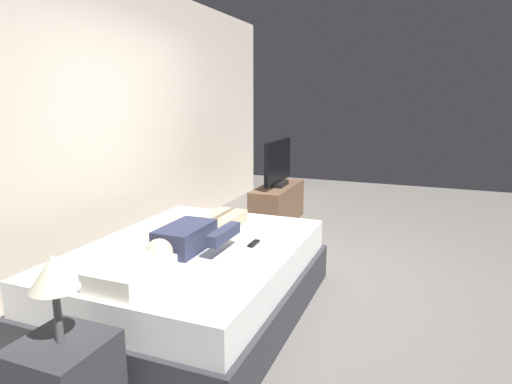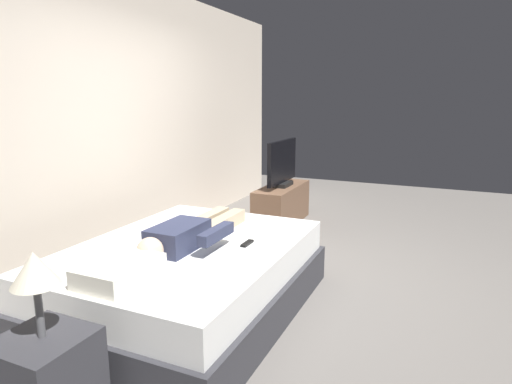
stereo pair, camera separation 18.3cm
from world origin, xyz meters
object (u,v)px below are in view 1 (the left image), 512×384
(pillow, at_px, (131,273))
(person, at_px, (196,234))
(bed, at_px, (194,280))
(tv, at_px, (278,164))
(remote, at_px, (254,243))
(tv_stand, at_px, (277,205))
(lamp, at_px, (54,274))

(pillow, distance_m, person, 0.76)
(bed, bearing_deg, tv, 4.58)
(pillow, relative_size, tv, 0.55)
(pillow, relative_size, remote, 3.20)
(tv_stand, bearing_deg, remote, -165.26)
(bed, bearing_deg, person, -22.55)
(person, relative_size, lamp, 3.00)
(pillow, distance_m, tv_stand, 3.29)
(remote, bearing_deg, tv, 14.74)
(bed, height_order, lamp, lamp)
(bed, distance_m, lamp, 1.47)
(bed, height_order, remote, remote)
(person, bearing_deg, bed, 157.45)
(remote, xyz_separation_m, lamp, (-1.53, 0.34, 0.30))
(tv_stand, relative_size, tv, 1.25)
(tv_stand, bearing_deg, pillow, -176.43)
(remote, xyz_separation_m, tv, (2.36, 0.62, 0.24))
(person, height_order, tv, tv)
(pillow, xyz_separation_m, remote, (0.91, -0.42, -0.05))
(remote, distance_m, lamp, 1.59)
(lamp, bearing_deg, bed, 3.21)
(pillow, height_order, tv_stand, pillow)
(bed, relative_size, tv_stand, 1.90)
(bed, height_order, pillow, pillow)
(pillow, height_order, person, person)
(tv, distance_m, lamp, 3.89)
(pillow, bearing_deg, tv_stand, 3.57)
(lamp, bearing_deg, person, 2.65)
(bed, xyz_separation_m, tv, (2.54, 0.20, 0.52))
(person, xyz_separation_m, remote, (0.15, -0.40, -0.07))
(bed, relative_size, lamp, 4.98)
(tv_stand, xyz_separation_m, lamp, (-3.88, -0.28, 0.60))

